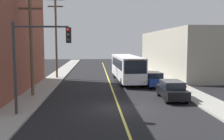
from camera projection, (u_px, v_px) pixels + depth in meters
name	position (u px, v px, depth m)	size (l,w,h in m)	color
ground_plane	(119.00, 108.00, 19.08)	(120.00, 120.00, 0.00)	black
sidewalk_left	(46.00, 86.00, 28.53)	(2.50, 90.00, 0.15)	gray
sidewalk_right	(174.00, 85.00, 29.46)	(2.50, 90.00, 0.15)	gray
lane_stripe_center	(109.00, 80.00, 33.97)	(0.16, 60.00, 0.01)	#D8CC4C
building_right_warehouse	(193.00, 52.00, 42.77)	(12.00, 27.53, 6.82)	gray
city_bus	(127.00, 67.00, 32.45)	(2.94, 12.22, 3.20)	silver
parked_car_black	(172.00, 90.00, 21.87)	(1.92, 4.45, 1.62)	black
parked_car_blue	(153.00, 79.00, 28.54)	(1.88, 4.43, 1.62)	navy
utility_pole_near	(31.00, 39.00, 22.48)	(2.40, 0.28, 9.12)	brown
utility_pole_mid	(56.00, 33.00, 34.40)	(2.40, 0.28, 10.99)	brown
traffic_signal_left_corner	(38.00, 51.00, 16.61)	(3.75, 0.48, 6.00)	#2D2D33
fire_hydrant	(185.00, 87.00, 24.75)	(0.44, 0.26, 0.84)	red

